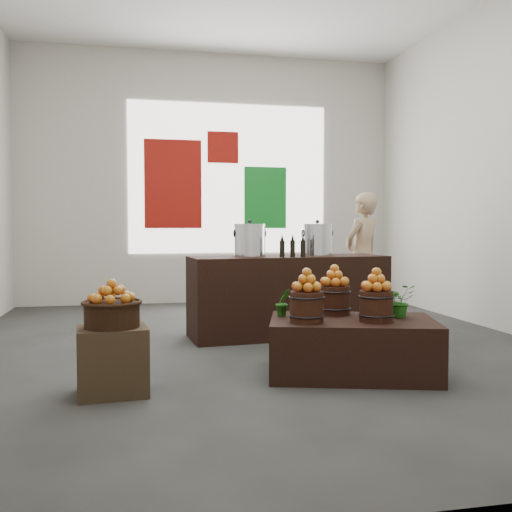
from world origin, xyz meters
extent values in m
plane|color=#383836|center=(0.00, 0.00, 0.00)|extent=(7.00, 7.00, 0.00)
cube|color=beige|center=(0.00, 3.50, 2.00)|extent=(6.00, 0.04, 4.00)
cube|color=white|center=(0.30, 3.48, 2.00)|extent=(3.20, 0.02, 2.40)
cube|color=maroon|center=(-0.60, 3.47, 1.90)|extent=(0.90, 0.04, 1.40)
cube|color=#137F24|center=(0.90, 3.47, 1.70)|extent=(0.70, 0.04, 1.00)
cube|color=maroon|center=(0.20, 3.47, 2.50)|extent=(0.50, 0.04, 0.50)
cube|color=#44341F|center=(-1.35, -1.44, 0.25)|extent=(0.53, 0.45, 0.50)
cylinder|color=black|center=(-1.35, -1.44, 0.59)|extent=(0.40, 0.40, 0.18)
cube|color=black|center=(0.57, -1.28, 0.23)|extent=(1.52, 1.16, 0.47)
cylinder|color=#36170E|center=(0.15, -1.36, 0.59)|extent=(0.27, 0.27, 0.25)
cylinder|color=#36170E|center=(0.71, -1.43, 0.59)|extent=(0.27, 0.27, 0.25)
cylinder|color=#36170E|center=(0.51, -1.01, 0.59)|extent=(0.27, 0.27, 0.25)
imported|color=#1A5712|center=(0.99, -1.27, 0.61)|extent=(0.27, 0.24, 0.28)
imported|color=#1A5712|center=(0.05, -1.01, 0.58)|extent=(0.15, 0.14, 0.24)
cube|color=black|center=(0.49, 0.47, 0.45)|extent=(2.25, 0.88, 0.90)
cylinder|color=silver|center=(0.04, 0.43, 1.07)|extent=(0.34, 0.34, 0.34)
cylinder|color=silver|center=(0.84, 0.50, 1.07)|extent=(0.34, 0.34, 0.34)
imported|color=tan|center=(1.76, 1.42, 0.84)|extent=(0.73, 0.66, 1.68)
camera|label=1|loc=(-1.17, -5.69, 1.23)|focal=40.00mm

